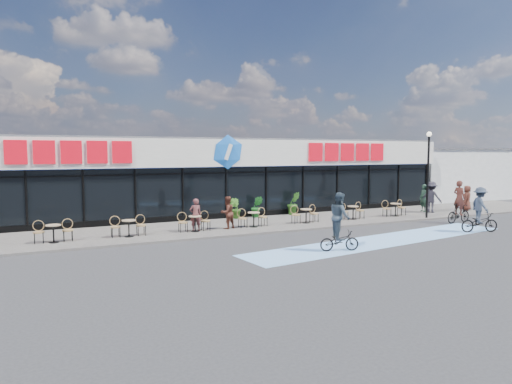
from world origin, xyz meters
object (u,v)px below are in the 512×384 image
potted_plant_left (235,208)px  potted_plant_mid (257,207)px  pedestrian_c (467,198)px  patron_right (227,213)px  cyclist_a (480,213)px  pedestrian_a (424,198)px  pedestrian_b (432,197)px  lamp_post (428,167)px  patron_left (196,215)px  cyclist_b (459,208)px  potted_plant_right (294,203)px

potted_plant_left → potted_plant_mid: potted_plant_mid is taller
potted_plant_left → pedestrian_c: (14.62, -3.10, 0.23)m
patron_right → cyclist_a: size_ratio=0.73×
pedestrian_a → potted_plant_left: bearing=-93.1°
potted_plant_mid → pedestrian_b: pedestrian_b is taller
lamp_post → patron_left: size_ratio=3.14×
cyclist_b → lamp_post: bearing=105.9°
potted_plant_right → cyclist_b: (6.71, -6.01, 0.07)m
potted_plant_left → pedestrian_a: pedestrian_a is taller
cyclist_b → potted_plant_right: bearing=138.1°
pedestrian_a → patron_left: bearing=-79.4°
potted_plant_right → pedestrian_b: bearing=-18.4°
potted_plant_mid → potted_plant_right: size_ratio=0.89×
potted_plant_mid → pedestrian_a: pedestrian_a is taller
patron_left → pedestrian_b: (15.11, 0.14, 0.18)m
patron_left → pedestrian_a: size_ratio=0.90×
potted_plant_left → pedestrian_a: (11.70, -2.34, 0.29)m
potted_plant_left → potted_plant_right: size_ratio=0.83×
pedestrian_b → pedestrian_c: (2.77, -0.27, -0.16)m
cyclist_a → potted_plant_left: bearing=136.6°
potted_plant_mid → potted_plant_left: bearing=174.7°
pedestrian_a → cyclist_b: cyclist_b is taller
patron_left → pedestrian_b: pedestrian_b is taller
potted_plant_right → cyclist_a: (5.31, -8.41, 0.13)m
pedestrian_b → cyclist_a: (-2.85, -5.69, -0.14)m
pedestrian_a → cyclist_a: 6.74m
potted_plant_right → pedestrian_a: bearing=-15.6°
potted_plant_left → patron_right: size_ratio=0.72×
lamp_post → pedestrian_b: lamp_post is taller
pedestrian_b → cyclist_b: bearing=132.8°
pedestrian_b → pedestrian_c: pedestrian_b is taller
pedestrian_b → pedestrian_c: size_ratio=1.20×
potted_plant_mid → pedestrian_c: (13.34, -2.98, 0.19)m
cyclist_b → patron_right: bearing=165.6°
cyclist_a → cyclist_b: cyclist_b is taller
potted_plant_mid → patron_left: 5.35m
potted_plant_right → pedestrian_a: pedestrian_a is taller
cyclist_a → lamp_post: bearing=77.8°
patron_right → cyclist_a: cyclist_a is taller
potted_plant_left → cyclist_b: size_ratio=0.49×
potted_plant_left → cyclist_b: bearing=-30.5°
pedestrian_c → potted_plant_left: bearing=-46.3°
patron_right → patron_left: bearing=-20.7°
potted_plant_left → pedestrian_b: bearing=-13.4°
lamp_post → pedestrian_a: lamp_post is taller
potted_plant_left → patron_right: patron_right is taller
potted_plant_left → potted_plant_right: (3.69, -0.11, 0.11)m
potted_plant_mid → potted_plant_right: 2.41m
pedestrian_a → cyclist_b: size_ratio=0.75×
patron_left → cyclist_a: cyclist_a is taller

